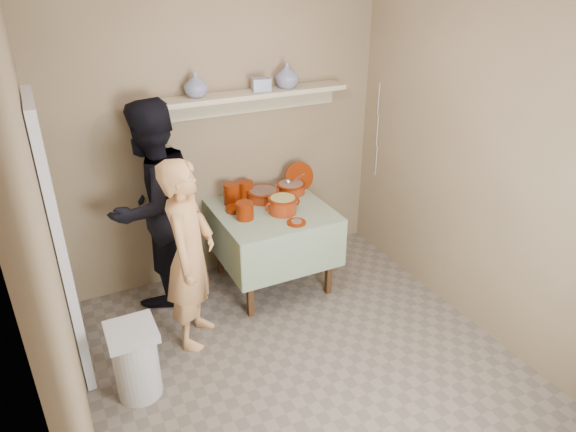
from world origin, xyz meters
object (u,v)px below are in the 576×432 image
person_helper (154,206)px  serving_table (272,221)px  person_cook (190,255)px  trash_bin (136,361)px  cazuela_rice (283,204)px

person_helper → serving_table: person_helper is taller
person_cook → person_helper: (-0.09, 0.68, 0.13)m
person_cook → serving_table: bearing=-30.5°
person_helper → trash_bin: 1.32m
person_cook → cazuela_rice: 0.99m
serving_table → trash_bin: bearing=-148.8°
person_helper → trash_bin: size_ratio=3.18×
person_helper → cazuela_rice: size_ratio=5.40×
serving_table → cazuela_rice: size_ratio=2.95×
person_cook → trash_bin: bearing=159.6°
person_helper → trash_bin: bearing=34.7°
serving_table → person_cook: bearing=-152.9°
trash_bin → person_helper: bearing=67.8°
person_cook → serving_table: (0.87, 0.44, -0.12)m
cazuela_rice → trash_bin: size_ratio=0.59×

